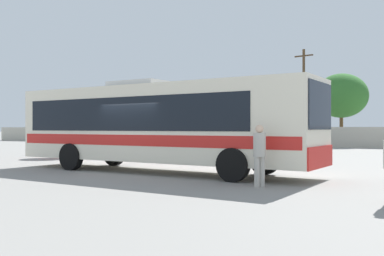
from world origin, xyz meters
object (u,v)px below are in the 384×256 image
at_px(parked_car_second_white, 277,138).
at_px(roadside_tree_left, 162,104).
at_px(utility_pole_near, 304,96).
at_px(roadside_tree_midright, 341,96).
at_px(roadside_tree_midleft, 214,98).
at_px(coach_bus_cream_red, 155,123).
at_px(vendor_umbrella_secondary_red, 66,122).
at_px(attendant_by_bus_door, 260,152).
at_px(parked_car_leftmost_black, 207,137).

bearing_deg(parked_car_second_white, roadside_tree_left, 155.30).
xyz_separation_m(utility_pole_near, roadside_tree_midright, (3.03, 1.66, -0.03)).
bearing_deg(utility_pole_near, roadside_tree_midleft, 160.16).
bearing_deg(coach_bus_cream_red, roadside_tree_midright, 86.41).
xyz_separation_m(coach_bus_cream_red, vendor_umbrella_secondary_red, (-8.68, 4.13, 0.15)).
relative_size(attendant_by_bus_door, vendor_umbrella_secondary_red, 0.74).
bearing_deg(roadside_tree_left, vendor_umbrella_secondary_red, -68.75).
distance_m(parked_car_second_white, roadside_tree_left, 18.01).
xyz_separation_m(parked_car_leftmost_black, roadside_tree_left, (-9.75, 7.66, 3.61)).
xyz_separation_m(parked_car_leftmost_black, parked_car_second_white, (6.28, 0.29, -0.00)).
distance_m(attendant_by_bus_door, parked_car_leftmost_black, 26.65).
bearing_deg(roadside_tree_left, roadside_tree_midright, -1.66).
xyz_separation_m(vendor_umbrella_secondary_red, parked_car_second_white, (6.49, 17.15, -1.17)).
relative_size(utility_pole_near, roadside_tree_midright, 1.34).
distance_m(parked_car_second_white, roadside_tree_midleft, 14.32).
bearing_deg(vendor_umbrella_secondary_red, utility_pole_near, 71.60).
xyz_separation_m(coach_bus_cream_red, parked_car_leftmost_black, (-8.46, 21.00, -1.02)).
bearing_deg(parked_car_second_white, coach_bus_cream_red, -84.14).
bearing_deg(vendor_umbrella_secondary_red, roadside_tree_left, 111.25).
distance_m(coach_bus_cream_red, roadside_tree_midleft, 32.99).
xyz_separation_m(coach_bus_cream_red, parked_car_second_white, (-2.18, 21.28, -1.02)).
relative_size(coach_bus_cream_red, parked_car_second_white, 2.65).
distance_m(vendor_umbrella_secondary_red, roadside_tree_midleft, 26.72).
height_order(parked_car_leftmost_black, roadside_tree_midleft, roadside_tree_midleft).
xyz_separation_m(roadside_tree_left, roadside_tree_midleft, (5.85, 1.76, 0.63)).
bearing_deg(parked_car_second_white, roadside_tree_midleft, 138.09).
bearing_deg(utility_pole_near, attendant_by_bus_door, -77.85).
bearing_deg(parked_car_leftmost_black, utility_pole_near, 36.97).
distance_m(coach_bus_cream_red, roadside_tree_left, 34.05).
xyz_separation_m(vendor_umbrella_secondary_red, roadside_tree_left, (-9.54, 24.53, 2.44)).
relative_size(vendor_umbrella_secondary_red, roadside_tree_midleft, 0.35).
bearing_deg(roadside_tree_midright, parked_car_second_white, -120.16).
height_order(vendor_umbrella_secondary_red, roadside_tree_left, roadside_tree_left).
bearing_deg(roadside_tree_midright, coach_bus_cream_red, -93.59).
distance_m(vendor_umbrella_secondary_red, parked_car_second_white, 18.38).
height_order(roadside_tree_left, roadside_tree_midright, roadside_tree_midright).
relative_size(coach_bus_cream_red, parked_car_leftmost_black, 2.60).
relative_size(attendant_by_bus_door, parked_car_second_white, 0.38).
height_order(coach_bus_cream_red, parked_car_leftmost_black, coach_bus_cream_red).
bearing_deg(roadside_tree_midright, parked_car_leftmost_black, -145.30).
relative_size(vendor_umbrella_secondary_red, parked_car_second_white, 0.51).
height_order(attendant_by_bus_door, roadside_tree_midleft, roadside_tree_midleft).
bearing_deg(attendant_by_bus_door, parked_car_leftmost_black, 120.01).
bearing_deg(roadside_tree_midright, roadside_tree_midleft, 170.58).
bearing_deg(parked_car_leftmost_black, roadside_tree_left, 141.86).
distance_m(coach_bus_cream_red, parked_car_leftmost_black, 22.66).
xyz_separation_m(roadside_tree_midleft, roadside_tree_midright, (14.12, -2.34, -0.46)).
relative_size(parked_car_second_white, roadside_tree_midleft, 0.68).
xyz_separation_m(coach_bus_cream_red, attendant_by_bus_door, (4.87, -2.08, -0.85)).
distance_m(coach_bus_cream_red, utility_pole_near, 26.59).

